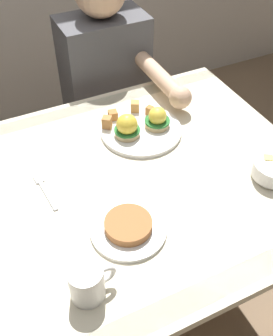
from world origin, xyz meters
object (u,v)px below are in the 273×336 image
Objects in this scene: fork at (45,189)px; dining_table at (116,209)px; side_plate at (128,227)px; eggs_benedict_plate at (140,126)px; coffee_mug at (87,282)px; fruit_bowl at (273,170)px; diner_person at (109,89)px.

dining_table is at bearing -20.48° from fork.
side_plate is at bearing -100.83° from dining_table.
eggs_benedict_plate is 0.38m from fork.
coffee_mug reaches higher than eggs_benedict_plate.
eggs_benedict_plate is at bearing 17.95° from fork.
dining_table is 4.44× the size of eggs_benedict_plate.
side_plate reaches higher than dining_table.
eggs_benedict_plate is at bearing 59.71° from side_plate.
fruit_bowl is (0.26, -0.36, 0.00)m from eggs_benedict_plate.
coffee_mug reaches higher than side_plate.
fork is at bearing 90.12° from coffee_mug.
eggs_benedict_plate is 0.43m from diner_person.
eggs_benedict_plate reaches higher than side_plate.
eggs_benedict_plate is 1.35× the size of side_plate.
fork is 0.14× the size of diner_person.
diner_person is (0.42, 0.53, -0.09)m from fork.
fork is at bearing -128.39° from diner_person.
fruit_bowl is 0.80m from diner_person.
diner_person reaches higher than eggs_benedict_plate.
fork is 0.68m from diner_person.
dining_table is at bearing 56.89° from coffee_mug.
side_plate is at bearing -120.29° from eggs_benedict_plate.
coffee_mug reaches higher than fork.
fruit_bowl reaches higher than side_plate.
fork is (-0.00, 0.36, -0.05)m from coffee_mug.
fruit_bowl reaches higher than fork.
coffee_mug is at bearing -127.29° from eggs_benedict_plate.
eggs_benedict_plate is 2.25× the size of fruit_bowl.
side_plate is at bearing -109.10° from diner_person.
side_plate is 0.18× the size of diner_person.
fork reaches higher than dining_table.
side_plate is (-0.46, 0.01, -0.02)m from fruit_bowl.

